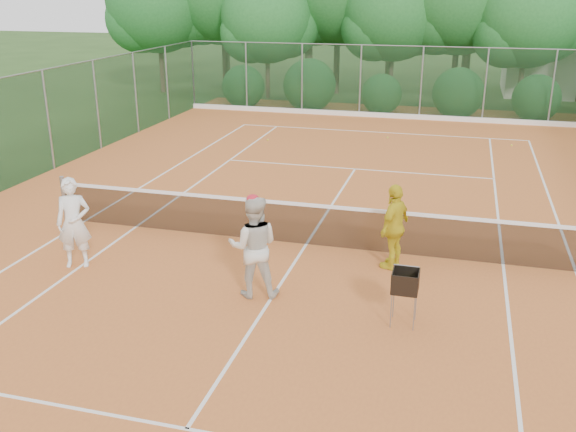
% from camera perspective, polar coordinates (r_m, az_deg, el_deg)
% --- Properties ---
extents(ground, '(120.00, 120.00, 0.00)m').
position_cam_1_polar(ground, '(14.00, 1.60, -2.67)').
color(ground, '#274518').
rests_on(ground, ground).
extents(clay_court, '(18.00, 36.00, 0.02)m').
position_cam_1_polar(clay_court, '(14.00, 1.60, -2.63)').
color(clay_court, '#C6692D').
rests_on(clay_court, ground).
extents(tennis_net, '(11.97, 0.10, 1.10)m').
position_cam_1_polar(tennis_net, '(13.81, 1.62, -0.62)').
color(tennis_net, gray).
rests_on(tennis_net, clay_court).
extents(player_white, '(0.78, 0.66, 1.83)m').
position_cam_1_polar(player_white, '(13.34, -18.51, -0.59)').
color(player_white, white).
rests_on(player_white, clay_court).
extents(player_center_grp, '(1.06, 0.92, 1.92)m').
position_cam_1_polar(player_center_grp, '(11.45, -3.07, -2.71)').
color(player_center_grp, beige).
rests_on(player_center_grp, clay_court).
extents(player_yellow, '(0.75, 1.10, 1.73)m').
position_cam_1_polar(player_yellow, '(12.78, 9.44, -0.92)').
color(player_yellow, gold).
rests_on(player_yellow, clay_court).
extents(ball_hopper, '(0.42, 0.42, 0.96)m').
position_cam_1_polar(ball_hopper, '(10.69, 10.38, -5.83)').
color(ball_hopper, gray).
rests_on(ball_hopper, clay_court).
extents(stray_ball_a, '(0.07, 0.07, 0.07)m').
position_cam_1_polar(stray_ball_a, '(23.56, -1.81, 6.78)').
color(stray_ball_a, gold).
rests_on(stray_ball_a, clay_court).
extents(stray_ball_b, '(0.07, 0.07, 0.07)m').
position_cam_1_polar(stray_ball_b, '(24.23, 8.85, 6.91)').
color(stray_ball_b, '#AFCA2F').
rests_on(stray_ball_b, clay_court).
extents(stray_ball_c, '(0.07, 0.07, 0.07)m').
position_cam_1_polar(stray_ball_c, '(24.06, 19.26, 5.95)').
color(stray_ball_c, yellow).
rests_on(stray_ball_c, clay_court).
extents(court_markings, '(11.03, 23.83, 0.01)m').
position_cam_1_polar(court_markings, '(13.99, 1.60, -2.58)').
color(court_markings, white).
rests_on(court_markings, clay_court).
extents(fence_back, '(18.07, 0.07, 3.00)m').
position_cam_1_polar(fence_back, '(28.01, 9.09, 11.67)').
color(fence_back, '#19381E').
rests_on(fence_back, clay_court).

